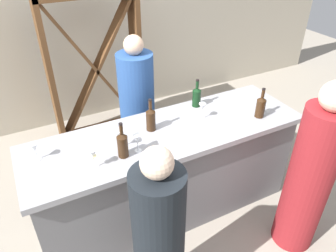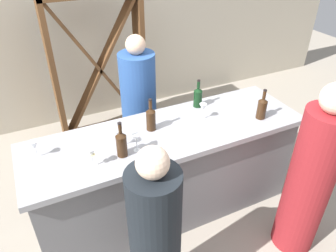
# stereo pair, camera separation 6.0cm
# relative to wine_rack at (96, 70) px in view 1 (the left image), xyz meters

# --- Properties ---
(ground_plane) EXTENTS (12.00, 12.00, 0.00)m
(ground_plane) POSITION_rel_wine_rack_xyz_m (0.15, -1.65, -0.91)
(ground_plane) COLOR #9E9384
(back_wall) EXTENTS (8.00, 0.10, 2.80)m
(back_wall) POSITION_rel_wine_rack_xyz_m (0.15, 0.55, 0.49)
(back_wall) COLOR #B2A893
(back_wall) RESTS_ON ground
(bar_counter) EXTENTS (2.43, 0.74, 0.96)m
(bar_counter) POSITION_rel_wine_rack_xyz_m (0.15, -1.65, -0.42)
(bar_counter) COLOR slate
(bar_counter) RESTS_ON ground
(wine_rack) EXTENTS (1.14, 0.28, 1.81)m
(wine_rack) POSITION_rel_wine_rack_xyz_m (0.00, 0.00, 0.00)
(wine_rack) COLOR brown
(wine_rack) RESTS_ON ground
(wine_bottle_leftmost_amber_brown) EXTENTS (0.08, 0.08, 0.29)m
(wine_bottle_leftmost_amber_brown) POSITION_rel_wine_rack_xyz_m (-0.31, -1.79, 0.16)
(wine_bottle_leftmost_amber_brown) COLOR #331E0F
(wine_bottle_leftmost_amber_brown) RESTS_ON bar_counter
(wine_bottle_second_left_amber_brown) EXTENTS (0.08, 0.08, 0.29)m
(wine_bottle_second_left_amber_brown) POSITION_rel_wine_rack_xyz_m (0.03, -1.56, 0.16)
(wine_bottle_second_left_amber_brown) COLOR #331E0F
(wine_bottle_second_left_amber_brown) RESTS_ON bar_counter
(wine_bottle_center_dark_green) EXTENTS (0.08, 0.08, 0.27)m
(wine_bottle_center_dark_green) POSITION_rel_wine_rack_xyz_m (0.58, -1.39, 0.15)
(wine_bottle_center_dark_green) COLOR black
(wine_bottle_center_dark_green) RESTS_ON bar_counter
(wine_bottle_second_right_amber_brown) EXTENTS (0.08, 0.08, 0.28)m
(wine_bottle_second_right_amber_brown) POSITION_rel_wine_rack_xyz_m (0.99, -1.82, 0.16)
(wine_bottle_second_right_amber_brown) COLOR #331E0F
(wine_bottle_second_right_amber_brown) RESTS_ON bar_counter
(wine_glass_near_left) EXTENTS (0.06, 0.06, 0.16)m
(wine_glass_near_left) POSITION_rel_wine_rack_xyz_m (-0.54, -1.82, 0.16)
(wine_glass_near_left) COLOR white
(wine_glass_near_left) RESTS_ON bar_counter
(wine_glass_near_center) EXTENTS (0.07, 0.07, 0.15)m
(wine_glass_near_center) POSITION_rel_wine_rack_xyz_m (-0.19, -1.79, 0.16)
(wine_glass_near_center) COLOR white
(wine_glass_near_center) RESTS_ON bar_counter
(wine_glass_near_right) EXTENTS (0.07, 0.07, 0.16)m
(wine_glass_near_right) POSITION_rel_wine_rack_xyz_m (-0.29, -1.68, 0.16)
(wine_glass_near_right) COLOR white
(wine_glass_near_right) RESTS_ON bar_counter
(wine_glass_far_left) EXTENTS (0.06, 0.06, 0.15)m
(wine_glass_far_left) POSITION_rel_wine_rack_xyz_m (0.50, -1.61, 0.16)
(wine_glass_far_left) COLOR white
(wine_glass_far_left) RESTS_ON bar_counter
(wine_glass_far_center) EXTENTS (0.06, 0.06, 0.14)m
(wine_glass_far_center) POSITION_rel_wine_rack_xyz_m (-0.90, -1.54, 0.15)
(wine_glass_far_center) COLOR white
(wine_glass_far_center) RESTS_ON bar_counter
(person_left_guest) EXTENTS (0.44, 0.44, 1.58)m
(person_left_guest) POSITION_rel_wine_rack_xyz_m (1.00, -2.47, -0.17)
(person_left_guest) COLOR maroon
(person_left_guest) RESTS_ON ground
(person_center_guest) EXTENTS (0.44, 0.44, 1.46)m
(person_center_guest) POSITION_rel_wine_rack_xyz_m (-0.32, -2.42, -0.24)
(person_center_guest) COLOR black
(person_center_guest) RESTS_ON ground
(person_right_guest) EXTENTS (0.42, 0.42, 1.57)m
(person_right_guest) POSITION_rel_wine_rack_xyz_m (0.16, -0.91, -0.18)
(person_right_guest) COLOR #284C8C
(person_right_guest) RESTS_ON ground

